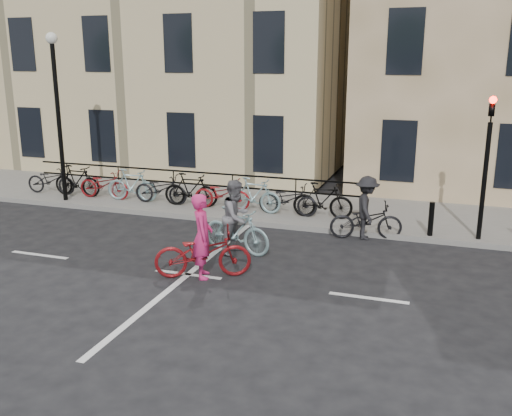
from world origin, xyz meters
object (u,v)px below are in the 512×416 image
(cyclist_pink, at_px, (203,249))
(cyclist_dark, at_px, (366,214))
(traffic_light, at_px, (488,150))
(cyclist_grey, at_px, (236,224))
(lamp_post, at_px, (57,97))

(cyclist_pink, bearing_deg, cyclist_dark, -61.47)
(traffic_light, distance_m, cyclist_dark, 3.38)
(cyclist_dark, bearing_deg, cyclist_grey, 112.02)
(traffic_light, distance_m, cyclist_pink, 7.49)
(cyclist_pink, relative_size, cyclist_grey, 1.13)
(cyclist_grey, height_order, cyclist_dark, cyclist_grey)
(traffic_light, relative_size, cyclist_grey, 1.97)
(traffic_light, distance_m, cyclist_grey, 6.49)
(lamp_post, height_order, cyclist_grey, lamp_post)
(lamp_post, xyz_separation_m, cyclist_grey, (7.00, -2.65, -2.74))
(cyclist_dark, bearing_deg, traffic_light, -96.12)
(lamp_post, xyz_separation_m, cyclist_dark, (9.86, -0.50, -2.82))
(cyclist_pink, bearing_deg, traffic_light, -77.30)
(traffic_light, height_order, cyclist_grey, traffic_light)
(cyclist_grey, bearing_deg, lamp_post, 83.53)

